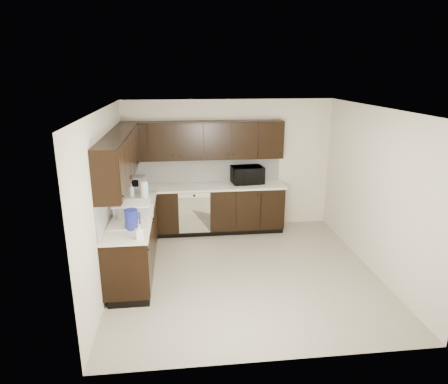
{
  "coord_description": "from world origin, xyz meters",
  "views": [
    {
      "loc": [
        -0.94,
        -5.51,
        3.0
      ],
      "look_at": [
        -0.25,
        0.6,
        1.13
      ],
      "focal_mm": 32.0,
      "sensor_mm": 36.0,
      "label": 1
    }
  ],
  "objects_px": {
    "blue_pitcher": "(131,219)",
    "toaster_oven": "(136,182)",
    "sink": "(130,224)",
    "storage_bin": "(132,210)",
    "microwave": "(247,175)"
  },
  "relations": [
    {
      "from": "microwave",
      "to": "blue_pitcher",
      "type": "relative_size",
      "value": 2.15
    },
    {
      "from": "sink",
      "to": "microwave",
      "type": "distance_m",
      "value": 2.69
    },
    {
      "from": "sink",
      "to": "blue_pitcher",
      "type": "xyz_separation_m",
      "value": [
        0.06,
        -0.33,
        0.2
      ]
    },
    {
      "from": "microwave",
      "to": "storage_bin",
      "type": "bearing_deg",
      "value": -147.49
    },
    {
      "from": "microwave",
      "to": "blue_pitcher",
      "type": "distance_m",
      "value": 2.86
    },
    {
      "from": "blue_pitcher",
      "to": "sink",
      "type": "bearing_deg",
      "value": 88.05
    },
    {
      "from": "blue_pitcher",
      "to": "toaster_oven",
      "type": "bearing_deg",
      "value": 80.55
    },
    {
      "from": "sink",
      "to": "storage_bin",
      "type": "xyz_separation_m",
      "value": [
        0.02,
        0.15,
        0.16
      ]
    },
    {
      "from": "sink",
      "to": "storage_bin",
      "type": "height_order",
      "value": "sink"
    },
    {
      "from": "sink",
      "to": "storage_bin",
      "type": "relative_size",
      "value": 1.58
    },
    {
      "from": "toaster_oven",
      "to": "blue_pitcher",
      "type": "xyz_separation_m",
      "value": [
        0.13,
        -2.08,
        0.04
      ]
    },
    {
      "from": "microwave",
      "to": "blue_pitcher",
      "type": "bearing_deg",
      "value": -139.4
    },
    {
      "from": "sink",
      "to": "blue_pitcher",
      "type": "height_order",
      "value": "blue_pitcher"
    },
    {
      "from": "sink",
      "to": "toaster_oven",
      "type": "distance_m",
      "value": 1.76
    },
    {
      "from": "sink",
      "to": "microwave",
      "type": "relative_size",
      "value": 1.39
    }
  ]
}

